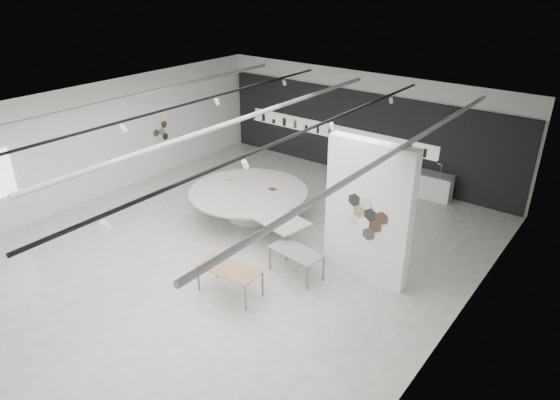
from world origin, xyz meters
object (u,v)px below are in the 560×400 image
Objects in this scene: display_island at (250,201)px; sample_table_wood at (230,270)px; kitchen_counter at (429,185)px; sample_table_stone at (296,253)px; partition_column at (368,212)px.

sample_table_wood is (2.17, -3.25, 0.05)m from display_island.
display_island is at bearing -131.04° from kitchen_counter.
display_island is at bearing 150.87° from sample_table_stone.
kitchen_counter is at bearing 64.04° from display_island.
display_island reaches higher than sample_table_stone.
sample_table_wood is at bearing -129.51° from partition_column.
sample_table_wood is 1.78m from sample_table_stone.
kitchen_counter is at bearing 83.02° from sample_table_stone.
partition_column reaches higher than sample_table_wood.
display_island is at bearing 123.74° from sample_table_wood.
partition_column reaches higher than kitchen_counter.
partition_column is at bearing -87.59° from kitchen_counter.
partition_column is 2.30× the size of kitchen_counter.
partition_column is at bearing 50.49° from sample_table_wood.
sample_table_wood is 8.31m from kitchen_counter.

